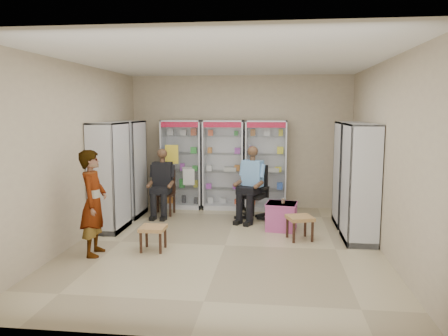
# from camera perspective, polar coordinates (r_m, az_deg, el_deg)

# --- Properties ---
(floor) EXTENTS (6.00, 6.00, 0.00)m
(floor) POSITION_cam_1_polar(r_m,az_deg,el_deg) (7.34, 0.13, -10.07)
(floor) COLOR tan
(floor) RESTS_ON ground
(room_shell) EXTENTS (5.02, 6.02, 3.01)m
(room_shell) POSITION_cam_1_polar(r_m,az_deg,el_deg) (7.00, 0.14, 5.48)
(room_shell) COLOR tan
(room_shell) RESTS_ON ground
(cabinet_back_left) EXTENTS (0.90, 0.50, 2.00)m
(cabinet_back_left) POSITION_cam_1_polar(r_m,az_deg,el_deg) (9.98, -5.48, 0.49)
(cabinet_back_left) COLOR #A1A3A8
(cabinet_back_left) RESTS_ON floor
(cabinet_back_mid) EXTENTS (0.90, 0.50, 2.00)m
(cabinet_back_mid) POSITION_cam_1_polar(r_m,az_deg,el_deg) (9.82, -0.06, 0.42)
(cabinet_back_mid) COLOR #A3A4AA
(cabinet_back_mid) RESTS_ON floor
(cabinet_back_right) EXTENTS (0.90, 0.50, 2.00)m
(cabinet_back_right) POSITION_cam_1_polar(r_m,az_deg,el_deg) (9.76, 5.49, 0.33)
(cabinet_back_right) COLOR #B1B3B9
(cabinet_back_right) RESTS_ON floor
(cabinet_right_far) EXTENTS (0.90, 0.50, 2.00)m
(cabinet_right_far) POSITION_cam_1_polar(r_m,az_deg,el_deg) (8.75, 16.05, -0.76)
(cabinet_right_far) COLOR #9EA1A5
(cabinet_right_far) RESTS_ON floor
(cabinet_right_near) EXTENTS (0.90, 0.50, 2.00)m
(cabinet_right_near) POSITION_cam_1_polar(r_m,az_deg,el_deg) (7.68, 17.36, -1.95)
(cabinet_right_near) COLOR silver
(cabinet_right_near) RESTS_ON floor
(cabinet_left_far) EXTENTS (0.90, 0.50, 2.00)m
(cabinet_left_far) POSITION_cam_1_polar(r_m,az_deg,el_deg) (9.34, -12.28, -0.13)
(cabinet_left_far) COLOR #ABAFB3
(cabinet_left_far) RESTS_ON floor
(cabinet_left_near) EXTENTS (0.90, 0.50, 2.00)m
(cabinet_left_near) POSITION_cam_1_polar(r_m,az_deg,el_deg) (8.32, -14.74, -1.14)
(cabinet_left_near) COLOR #B8BAC0
(cabinet_left_near) RESTS_ON floor
(wooden_chair) EXTENTS (0.42, 0.42, 0.94)m
(wooden_chair) POSITION_cam_1_polar(r_m,az_deg,el_deg) (9.42, -7.87, -3.23)
(wooden_chair) COLOR black
(wooden_chair) RESTS_ON floor
(seated_customer) EXTENTS (0.44, 0.60, 1.34)m
(seated_customer) POSITION_cam_1_polar(r_m,az_deg,el_deg) (9.33, -7.97, -2.08)
(seated_customer) COLOR black
(seated_customer) RESTS_ON floor
(office_chair) EXTENTS (0.79, 0.79, 1.11)m
(office_chair) POSITION_cam_1_polar(r_m,az_deg,el_deg) (8.92, 3.80, -3.22)
(office_chair) COLOR black
(office_chair) RESTS_ON floor
(seated_shopkeeper) EXTENTS (0.68, 0.78, 1.42)m
(seated_shopkeeper) POSITION_cam_1_polar(r_m,az_deg,el_deg) (8.84, 3.79, -2.32)
(seated_shopkeeper) COLOR #6493C7
(seated_shopkeeper) RESTS_ON floor
(pink_trunk) EXTENTS (0.60, 0.58, 0.51)m
(pink_trunk) POSITION_cam_1_polar(r_m,az_deg,el_deg) (8.26, 7.51, -6.28)
(pink_trunk) COLOR #C34E84
(pink_trunk) RESTS_ON floor
(tea_glass) EXTENTS (0.07, 0.07, 0.10)m
(tea_glass) POSITION_cam_1_polar(r_m,az_deg,el_deg) (8.17, 7.73, -4.26)
(tea_glass) COLOR #532207
(tea_glass) RESTS_ON pink_trunk
(woven_stool_a) EXTENTS (0.52, 0.52, 0.41)m
(woven_stool_a) POSITION_cam_1_polar(r_m,az_deg,el_deg) (7.71, 9.85, -7.71)
(woven_stool_a) COLOR #9E6D42
(woven_stool_a) RESTS_ON floor
(woven_stool_b) EXTENTS (0.39, 0.39, 0.39)m
(woven_stool_b) POSITION_cam_1_polar(r_m,az_deg,el_deg) (7.13, -9.23, -9.06)
(woven_stool_b) COLOR #B5884C
(woven_stool_b) RESTS_ON floor
(standing_man) EXTENTS (0.45, 0.63, 1.63)m
(standing_man) POSITION_cam_1_polar(r_m,az_deg,el_deg) (6.99, -16.68, -4.39)
(standing_man) COLOR gray
(standing_man) RESTS_ON floor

